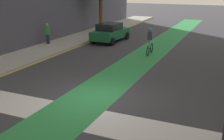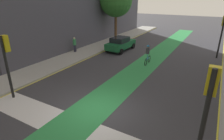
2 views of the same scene
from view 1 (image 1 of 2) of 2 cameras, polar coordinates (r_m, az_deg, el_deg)
The scene contains 6 objects.
ground_plane at distance 12.38m, azimuth -3.00°, elevation -5.49°, with size 120.00×120.00×0.00m, color #38383D.
bike_lane_paint at distance 12.50m, azimuth -4.18°, elevation -5.26°, with size 2.40×60.00×0.01m, color #2D8C47.
crosswalk_band at distance 10.80m, azimuth -7.83°, elevation -9.16°, with size 12.00×1.80×0.01m, color silver.
car_green_left_far at distance 24.13m, azimuth -0.37°, elevation 7.65°, with size 2.17×4.27×1.57m.
cyclist_in_lane at distance 19.76m, azimuth 7.66°, elevation 5.89°, with size 0.32×1.73×1.86m.
pedestrian_sidewalk_left_a at distance 23.11m, azimuth -12.90°, elevation 7.22°, with size 0.34×0.34×1.61m.
Camera 1 is at (5.20, -10.19, 4.74)m, focal length 45.23 mm.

